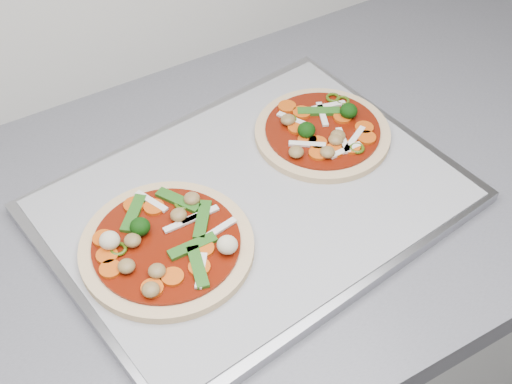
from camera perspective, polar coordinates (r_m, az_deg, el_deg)
countertop at (r=0.90m, az=-4.51°, el=-3.15°), size 3.60×0.60×0.04m
baking_tray at (r=0.89m, az=-0.20°, el=-0.88°), size 0.54×0.43×0.02m
parchment at (r=0.88m, az=-0.20°, el=-0.48°), size 0.51×0.40×0.00m
pizza_left at (r=0.82m, az=-7.22°, el=-4.24°), size 0.25×0.25×0.03m
pizza_right at (r=0.96m, az=5.36°, el=4.81°), size 0.24×0.24×0.03m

